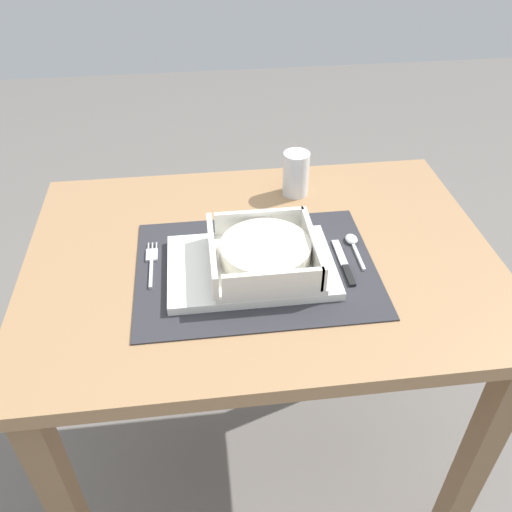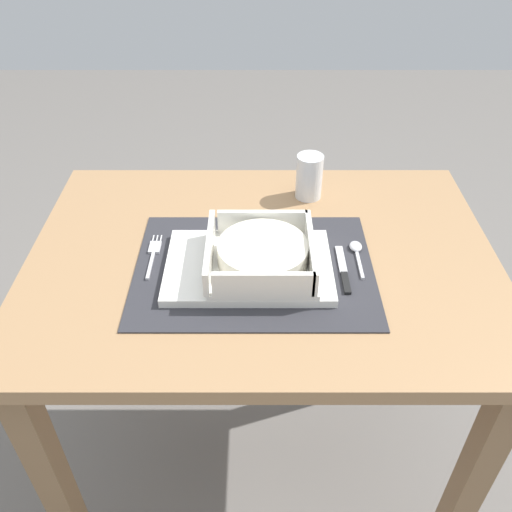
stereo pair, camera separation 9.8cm
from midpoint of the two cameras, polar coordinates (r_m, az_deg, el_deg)
The scene contains 9 objects.
ground_plane at distance 1.57m, azimuth 2.52°, elevation -20.45°, with size 6.00×6.00×0.00m, color slate.
dining_table at distance 1.10m, azimuth 3.37°, elevation -4.48°, with size 0.90×0.65×0.70m.
placemat at distance 0.99m, azimuth 2.81°, elevation -1.40°, with size 0.44×0.33×0.00m, color #2D2D33.
serving_plate at distance 0.98m, azimuth 2.26°, elevation -1.20°, with size 0.30×0.20×0.02m, color white.
porridge_bowl at distance 0.96m, azimuth 3.57°, elevation 0.04°, with size 0.19×0.19×0.06m.
fork at distance 1.03m, azimuth -8.00°, elevation 0.29°, with size 0.02×0.13×0.00m.
spoon at distance 1.05m, azimuth 13.48°, elevation 0.49°, with size 0.02×0.11×0.01m.
butter_knife at distance 1.00m, azimuth 12.29°, elevation -1.82°, with size 0.01×0.13×0.01m.
drinking_glass at distance 1.19m, azimuth 8.27°, elevation 8.02°, with size 0.06×0.06×0.10m.
Camera 2 is at (-0.01, -0.81, 1.34)m, focal length 37.59 mm.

